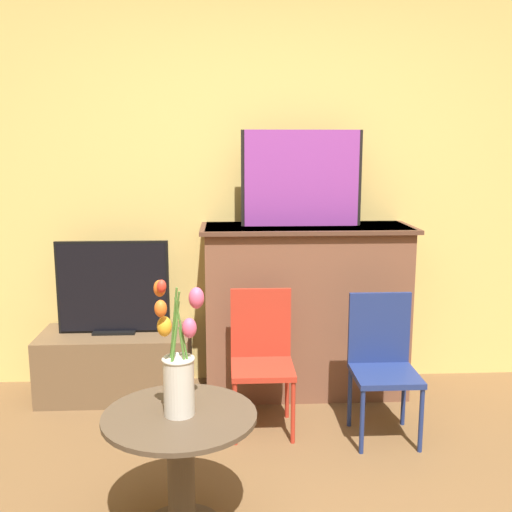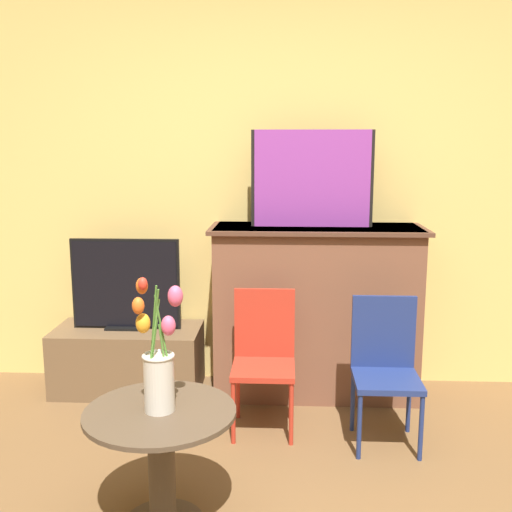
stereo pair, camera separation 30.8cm
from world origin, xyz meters
name	(u,v)px [view 1 (the left image)]	position (x,y,z in m)	size (l,w,h in m)	color
wall_back	(270,177)	(0.00, 2.13, 1.35)	(8.00, 0.06, 2.70)	#E0BC66
fireplace_mantel	(306,308)	(0.21, 1.88, 0.55)	(1.30, 0.48, 1.07)	brown
painting	(302,178)	(0.17, 1.89, 1.36)	(0.73, 0.03, 0.58)	black
tv_stand	(116,364)	(-0.98, 1.86, 0.20)	(0.92, 0.44, 0.41)	brown
tv_monitor	(113,289)	(-0.98, 1.86, 0.69)	(0.68, 0.12, 0.57)	black
chair_red	(262,352)	(-0.10, 1.40, 0.43)	(0.34, 0.34, 0.77)	#B22D1E
chair_blue	(382,358)	(0.55, 1.28, 0.43)	(0.34, 0.34, 0.77)	navy
side_table	(181,456)	(-0.48, 0.47, 0.34)	(0.61, 0.61, 0.51)	#4C3D2D
vase_tulips	(178,366)	(-0.48, 0.47, 0.71)	(0.20, 0.18, 0.54)	beige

